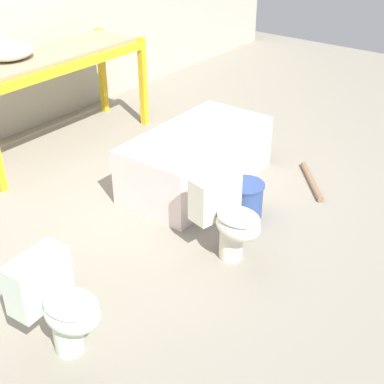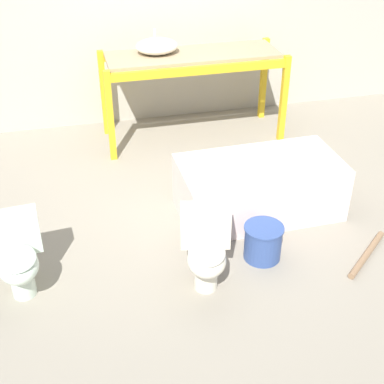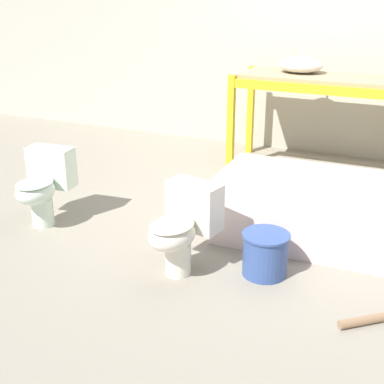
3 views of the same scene
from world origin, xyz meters
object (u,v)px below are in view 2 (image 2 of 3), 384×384
Objects in this scene: bathtub_main at (259,184)px; sink_basin at (157,46)px; toilet_far at (17,254)px; toilet_near at (206,247)px; bucket_white at (263,241)px.

sink_basin is at bearing 107.27° from bathtub_main.
toilet_far is (-2.17, -0.60, 0.05)m from bathtub_main.
bathtub_main is 2.40× the size of toilet_near.
bucket_white is (0.55, 0.19, -0.20)m from toilet_near.
sink_basin reaches higher than bathtub_main.
toilet_far is 1.99m from bucket_white.
sink_basin reaches higher than bucket_white.
toilet_far is (-1.42, 0.26, 0.00)m from toilet_near.
toilet_near is 0.62m from bucket_white.
toilet_far is 1.88× the size of bucket_white.
toilet_near reaches higher than bathtub_main.
toilet_near is 1.45m from toilet_far.
sink_basin is at bearing 52.00° from toilet_far.
bucket_white is at bearing -80.58° from sink_basin.
toilet_near and toilet_far have the same top height.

